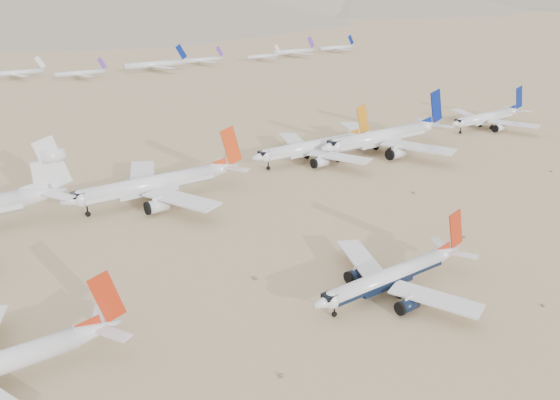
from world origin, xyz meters
name	(u,v)px	position (x,y,z in m)	size (l,w,h in m)	color
ground	(402,266)	(0.00, 0.00, 0.00)	(7000.00, 7000.00, 0.00)	#8B7551
main_airliner	(394,275)	(-9.79, -6.65, 3.89)	(40.05, 39.12, 14.13)	silver
row2_navy_widebody	(385,136)	(63.68, 68.84, 5.94)	(59.84, 58.51, 21.29)	silver
row2_gold_tail	(314,147)	(34.23, 75.57, 5.04)	(50.65, 49.53, 18.03)	silver
row2_orange_tail	(158,184)	(-28.41, 70.04, 5.36)	(53.53, 52.37, 19.09)	silver
row2_blue_far	(488,117)	(128.98, 69.59, 4.68)	(47.25, 46.19, 16.79)	silver
distant_storage_row	(63,71)	(12.41, 329.40, 4.45)	(572.17, 60.53, 16.16)	silver
desert_scrub	(528,330)	(0.51, -30.86, 0.29)	(261.14, 121.67, 0.63)	brown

